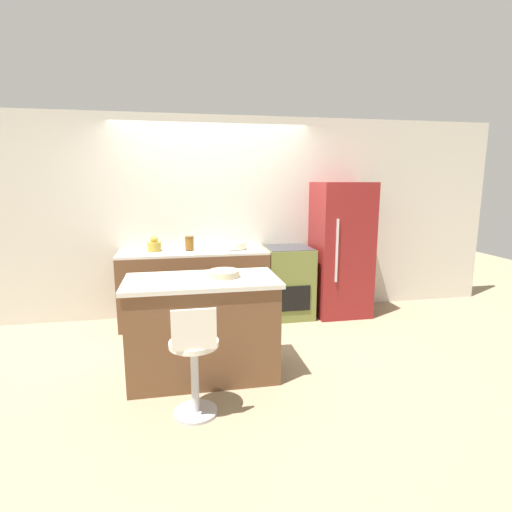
# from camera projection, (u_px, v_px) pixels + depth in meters

# --- Properties ---
(ground_plane) EXTENTS (14.00, 14.00, 0.00)m
(ground_plane) POSITION_uv_depth(u_px,v_px,m) (219.00, 329.00, 4.88)
(ground_plane) COLOR #998466
(wall_back) EXTENTS (8.00, 0.06, 2.60)m
(wall_back) POSITION_uv_depth(u_px,v_px,m) (213.00, 218.00, 5.26)
(wall_back) COLOR beige
(wall_back) RESTS_ON ground_plane
(back_counter) EXTENTS (1.83, 0.59, 0.93)m
(back_counter) POSITION_uv_depth(u_px,v_px,m) (195.00, 287.00, 5.05)
(back_counter) COLOR brown
(back_counter) RESTS_ON ground_plane
(kitchen_island) EXTENTS (1.36, 0.70, 0.92)m
(kitchen_island) POSITION_uv_depth(u_px,v_px,m) (203.00, 327.00, 3.64)
(kitchen_island) COLOR brown
(kitchen_island) RESTS_ON ground_plane
(oven_range) EXTENTS (0.60, 0.61, 0.93)m
(oven_range) POSITION_uv_depth(u_px,v_px,m) (288.00, 282.00, 5.27)
(oven_range) COLOR olive
(oven_range) RESTS_ON ground_plane
(refrigerator) EXTENTS (0.70, 0.67, 1.76)m
(refrigerator) POSITION_uv_depth(u_px,v_px,m) (341.00, 249.00, 5.30)
(refrigerator) COLOR maroon
(refrigerator) RESTS_ON ground_plane
(stool_chair) EXTENTS (0.37, 0.37, 0.90)m
(stool_chair) POSITION_uv_depth(u_px,v_px,m) (194.00, 362.00, 2.99)
(stool_chair) COLOR #B7B7BC
(stool_chair) RESTS_ON ground_plane
(kettle) EXTENTS (0.17, 0.17, 0.19)m
(kettle) POSITION_uv_depth(u_px,v_px,m) (154.00, 245.00, 4.88)
(kettle) COLOR #B29333
(kettle) RESTS_ON back_counter
(mixing_bowl) EXTENTS (0.28, 0.28, 0.08)m
(mixing_bowl) POSITION_uv_depth(u_px,v_px,m) (235.00, 245.00, 5.07)
(mixing_bowl) COLOR beige
(mixing_bowl) RESTS_ON back_counter
(canister_jar) EXTENTS (0.11, 0.11, 0.17)m
(canister_jar) POSITION_uv_depth(u_px,v_px,m) (189.00, 243.00, 4.95)
(canister_jar) COLOR brown
(canister_jar) RESTS_ON back_counter
(fruit_bowl) EXTENTS (0.28, 0.28, 0.06)m
(fruit_bowl) POSITION_uv_depth(u_px,v_px,m) (224.00, 274.00, 3.60)
(fruit_bowl) COLOR #C1B28E
(fruit_bowl) RESTS_ON kitchen_island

